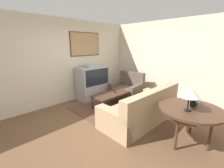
% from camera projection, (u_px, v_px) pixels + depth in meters
% --- Properties ---
extents(ground_plane, '(12.00, 12.00, 0.00)m').
position_uv_depth(ground_plane, '(112.00, 122.00, 3.77)').
color(ground_plane, brown).
extents(wall_back, '(12.00, 0.10, 2.70)m').
position_uv_depth(wall_back, '(66.00, 62.00, 4.88)').
color(wall_back, beige).
rests_on(wall_back, ground_plane).
extents(wall_right, '(0.06, 12.00, 2.70)m').
position_uv_depth(wall_right, '(165.00, 61.00, 5.22)').
color(wall_right, beige).
rests_on(wall_right, ground_plane).
extents(area_rug, '(2.14, 1.53, 0.01)m').
position_uv_depth(area_rug, '(110.00, 106.00, 4.78)').
color(area_rug, brown).
rests_on(area_rug, ground_plane).
extents(tv, '(1.08, 0.60, 1.23)m').
position_uv_depth(tv, '(92.00, 83.00, 5.35)').
color(tv, '#9E9EA3').
rests_on(tv, ground_plane).
extents(couch, '(2.13, 1.00, 0.90)m').
position_uv_depth(couch, '(142.00, 110.00, 3.75)').
color(couch, tan).
rests_on(couch, ground_plane).
extents(armchair, '(1.03, 1.10, 0.90)m').
position_uv_depth(armchair, '(127.00, 90.00, 5.53)').
color(armchair, brown).
rests_on(armchair, ground_plane).
extents(coffee_table, '(1.19, 0.58, 0.42)m').
position_uv_depth(coffee_table, '(111.00, 95.00, 4.67)').
color(coffee_table, '#472D1E').
rests_on(coffee_table, ground_plane).
extents(console_table, '(1.18, 1.18, 0.73)m').
position_uv_depth(console_table, '(191.00, 111.00, 2.87)').
color(console_table, '#472D1E').
rests_on(console_table, ground_plane).
extents(table_lamp, '(0.35, 0.35, 0.46)m').
position_uv_depth(table_lamp, '(190.00, 92.00, 2.65)').
color(table_lamp, black).
rests_on(table_lamp, console_table).
extents(mantel_clock, '(0.18, 0.10, 0.17)m').
position_uv_depth(mantel_clock, '(194.00, 102.00, 2.96)').
color(mantel_clock, black).
rests_on(mantel_clock, console_table).
extents(remote, '(0.12, 0.16, 0.02)m').
position_uv_depth(remote, '(115.00, 92.00, 4.80)').
color(remote, black).
rests_on(remote, coffee_table).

